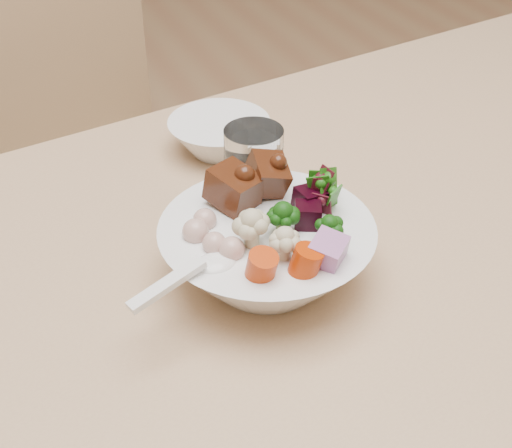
# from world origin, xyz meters

# --- Properties ---
(dining_table) EXTENTS (1.56, 1.03, 0.68)m
(dining_table) POSITION_xyz_m (0.18, -0.03, 0.61)
(dining_table) COLOR tan
(dining_table) RESTS_ON ground
(chair_far) EXTENTS (0.53, 0.53, 0.88)m
(chair_far) POSITION_xyz_m (-0.11, 0.51, 0.49)
(chair_far) COLOR tan
(chair_far) RESTS_ON ground
(food_bowl) EXTENTS (0.22, 0.22, 0.12)m
(food_bowl) POSITION_xyz_m (-0.05, -0.06, 0.72)
(food_bowl) COLOR white
(food_bowl) RESTS_ON dining_table
(soup_spoon) EXTENTS (0.12, 0.05, 0.02)m
(soup_spoon) POSITION_xyz_m (-0.13, -0.09, 0.74)
(soup_spoon) COLOR white
(soup_spoon) RESTS_ON food_bowl
(water_glass) EXTENTS (0.07, 0.07, 0.11)m
(water_glass) POSITION_xyz_m (-0.02, 0.05, 0.73)
(water_glass) COLOR white
(water_glass) RESTS_ON dining_table
(side_bowl) EXTENTS (0.13, 0.13, 0.04)m
(side_bowl) POSITION_xyz_m (0.00, 0.20, 0.70)
(side_bowl) COLOR white
(side_bowl) RESTS_ON dining_table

